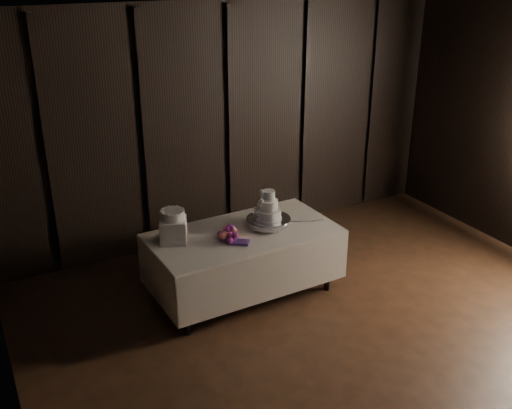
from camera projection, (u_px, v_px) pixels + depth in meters
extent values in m
cube|color=black|center=(404.00, 389.00, 5.22)|extent=(6.04, 7.04, 0.04)
cube|color=black|center=(447.00, 29.00, 4.03)|extent=(6.04, 7.04, 0.04)
cube|color=black|center=(229.00, 124.00, 7.49)|extent=(6.04, 0.04, 3.04)
cube|color=black|center=(8.00, 342.00, 3.34)|extent=(0.04, 7.04, 3.04)
cube|color=silver|center=(243.00, 233.00, 6.32)|extent=(2.02, 1.10, 0.01)
cube|color=white|center=(244.00, 266.00, 6.48)|extent=(1.86, 0.98, 0.71)
cylinder|color=silver|center=(268.00, 222.00, 6.45)|extent=(0.61, 0.61, 0.09)
cylinder|color=white|center=(269.00, 214.00, 6.41)|extent=(0.27, 0.27, 0.11)
cylinder|color=white|center=(269.00, 205.00, 6.37)|extent=(0.20, 0.20, 0.11)
cylinder|color=white|center=(269.00, 195.00, 6.32)|extent=(0.13, 0.13, 0.11)
cube|color=white|center=(173.00, 231.00, 6.07)|extent=(0.34, 0.34, 0.25)
cylinder|color=white|center=(173.00, 215.00, 6.00)|extent=(0.32, 0.32, 0.10)
cube|color=silver|center=(303.00, 222.00, 6.56)|extent=(0.35, 0.17, 0.01)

